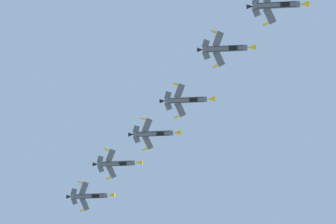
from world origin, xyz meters
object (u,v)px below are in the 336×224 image
fighter_jet_right_outer (117,163)px  fighter_jet_trail_slot (90,196)px  fighter_jet_lead (277,5)px  fighter_jet_right_wing (187,100)px  fighter_jet_left_wing (226,49)px  fighter_jet_left_outer (154,133)px

fighter_jet_right_outer → fighter_jet_trail_slot: size_ratio=1.00×
fighter_jet_lead → fighter_jet_right_outer: (-34.96, 61.45, 0.65)m
fighter_jet_lead → fighter_jet_right_outer: 70.70m
fighter_jet_trail_slot → fighter_jet_right_outer: bearing=41.4°
fighter_jet_right_wing → fighter_jet_trail_slot: bearing=-138.0°
fighter_jet_left_wing → fighter_jet_right_wing: (-7.57, 17.53, -1.30)m
fighter_jet_left_wing → fighter_jet_right_wing: 19.14m
fighter_jet_left_wing → fighter_jet_trail_slot: (-31.99, 60.21, -1.71)m
fighter_jet_lead → fighter_jet_right_wing: 36.56m
fighter_jet_lead → fighter_jet_left_wing: (-10.26, 14.33, -0.47)m
fighter_jet_right_outer → fighter_jet_left_outer: bearing=44.9°
fighter_jet_right_wing → fighter_jet_right_outer: fighter_jet_right_outer is taller
fighter_jet_right_wing → fighter_jet_left_outer: fighter_jet_left_outer is taller
fighter_jet_lead → fighter_jet_left_wing: fighter_jet_lead is taller
fighter_jet_right_wing → fighter_jet_right_outer: 34.28m
fighter_jet_lead → fighter_jet_right_wing: size_ratio=1.00×
fighter_jet_left_wing → fighter_jet_right_outer: size_ratio=1.00×
fighter_jet_left_outer → fighter_jet_trail_slot: size_ratio=1.00×
fighter_jet_left_outer → fighter_jet_trail_slot: fighter_jet_left_outer is taller
fighter_jet_lead → fighter_jet_left_outer: bearing=-139.1°
fighter_jet_left_wing → fighter_jet_trail_slot: bearing=-139.8°
fighter_jet_lead → fighter_jet_trail_slot: size_ratio=1.00×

